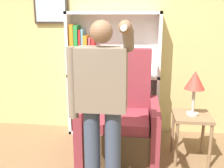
{
  "coord_description": "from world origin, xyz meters",
  "views": [
    {
      "loc": [
        0.41,
        -1.76,
        1.67
      ],
      "look_at": [
        0.11,
        0.82,
        1.01
      ],
      "focal_mm": 42.0,
      "sensor_mm": 36.0,
      "label": 1
    }
  ],
  "objects_px": {
    "side_table": "(192,123)",
    "table_lamp": "(195,82)",
    "armchair": "(120,123)",
    "bookcase": "(102,77)",
    "person_standing": "(102,101)"
  },
  "relations": [
    {
      "from": "side_table",
      "to": "table_lamp",
      "type": "distance_m",
      "value": 0.5
    },
    {
      "from": "armchair",
      "to": "table_lamp",
      "type": "bearing_deg",
      "value": -6.19
    },
    {
      "from": "table_lamp",
      "to": "bookcase",
      "type": "bearing_deg",
      "value": 149.77
    },
    {
      "from": "person_standing",
      "to": "side_table",
      "type": "height_order",
      "value": "person_standing"
    },
    {
      "from": "bookcase",
      "to": "armchair",
      "type": "relative_size",
      "value": 1.35
    },
    {
      "from": "bookcase",
      "to": "person_standing",
      "type": "bearing_deg",
      "value": -81.14
    },
    {
      "from": "person_standing",
      "to": "table_lamp",
      "type": "bearing_deg",
      "value": 38.85
    },
    {
      "from": "bookcase",
      "to": "table_lamp",
      "type": "xyz_separation_m",
      "value": [
        1.17,
        -0.68,
        0.12
      ]
    },
    {
      "from": "table_lamp",
      "to": "armchair",
      "type": "bearing_deg",
      "value": 173.81
    },
    {
      "from": "side_table",
      "to": "table_lamp",
      "type": "bearing_deg",
      "value": 0.0
    },
    {
      "from": "person_standing",
      "to": "bookcase",
      "type": "bearing_deg",
      "value": 98.86
    },
    {
      "from": "bookcase",
      "to": "person_standing",
      "type": "distance_m",
      "value": 1.46
    },
    {
      "from": "armchair",
      "to": "person_standing",
      "type": "distance_m",
      "value": 1.02
    },
    {
      "from": "person_standing",
      "to": "armchair",
      "type": "bearing_deg",
      "value": 83.79
    },
    {
      "from": "side_table",
      "to": "table_lamp",
      "type": "height_order",
      "value": "table_lamp"
    }
  ]
}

